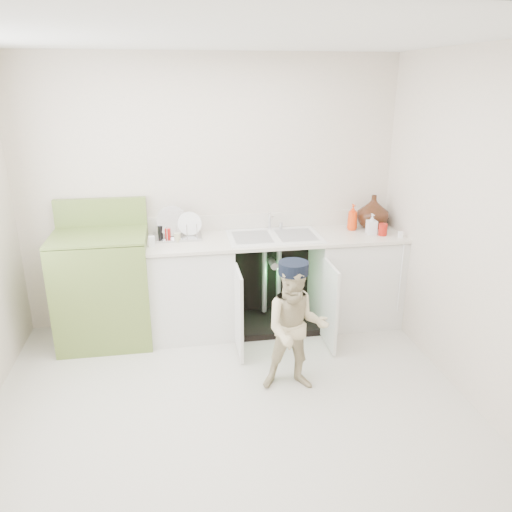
{
  "coord_description": "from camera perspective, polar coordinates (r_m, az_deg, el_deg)",
  "views": [
    {
      "loc": [
        -0.33,
        -3.09,
        2.27
      ],
      "look_at": [
        0.3,
        0.7,
        0.9
      ],
      "focal_mm": 35.0,
      "sensor_mm": 36.0,
      "label": 1
    }
  ],
  "objects": [
    {
      "name": "counter_run",
      "position": [
        4.75,
        2.34,
        -2.65
      ],
      "size": [
        2.44,
        1.02,
        1.22
      ],
      "color": "white",
      "rests_on": "ground"
    },
    {
      "name": "avocado_stove",
      "position": [
        4.67,
        -16.99,
        -3.35
      ],
      "size": [
        0.81,
        0.65,
        1.26
      ],
      "color": "olive",
      "rests_on": "ground"
    },
    {
      "name": "room_shell",
      "position": [
        3.27,
        -3.15,
        1.42
      ],
      "size": [
        6.0,
        5.5,
        1.26
      ],
      "color": "beige",
      "rests_on": "ground"
    },
    {
      "name": "ground",
      "position": [
        3.85,
        -2.79,
        -16.56
      ],
      "size": [
        3.5,
        3.5,
        0.0
      ],
      "primitive_type": "plane",
      "color": "beige",
      "rests_on": "ground"
    },
    {
      "name": "repair_worker",
      "position": [
        3.78,
        4.56,
        -8.1
      ],
      "size": [
        0.54,
        0.94,
        1.03
      ],
      "rotation": [
        0.0,
        0.0,
        -0.13
      ],
      "color": "beige",
      "rests_on": "ground"
    }
  ]
}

